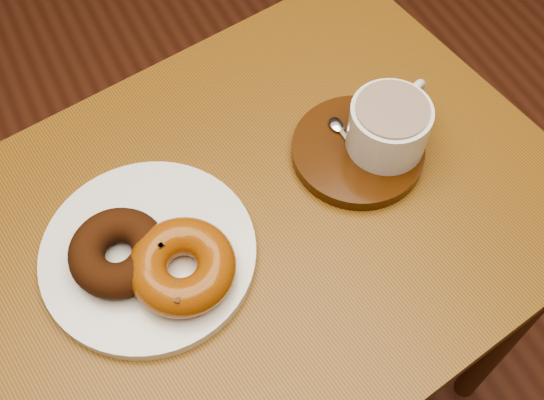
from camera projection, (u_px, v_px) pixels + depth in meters
name	position (u px, v px, depth m)	size (l,w,h in m)	color
ground	(227.00, 338.00, 1.50)	(6.00, 6.00, 0.00)	#502719
cafe_table	(259.00, 257.00, 0.93)	(0.84, 0.68, 0.72)	brown
donut_plate	(149.00, 254.00, 0.80)	(0.25, 0.25, 0.02)	white
donut_cinnamon	(118.00, 252.00, 0.77)	(0.11, 0.11, 0.04)	#381A0B
donut_caramel	(182.00, 266.00, 0.75)	(0.14, 0.14, 0.04)	#944B10
saucer	(358.00, 151.00, 0.87)	(0.17, 0.17, 0.02)	#381A07
coffee_cup	(390.00, 125.00, 0.84)	(0.13, 0.10, 0.07)	white
teaspoon	(340.00, 129.00, 0.87)	(0.02, 0.09, 0.01)	silver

